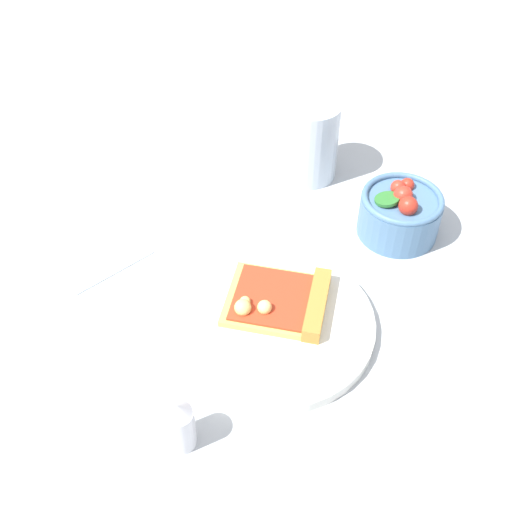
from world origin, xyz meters
TOP-DOWN VIEW (x-y plane):
  - ground_plane at (0.00, 0.00)m, footprint 2.40×2.40m
  - plate at (0.04, -0.02)m, footprint 0.24×0.24m
  - pizza_slice_main at (0.01, -0.02)m, footprint 0.14×0.15m
  - salad_bowl at (-0.20, 0.01)m, footprint 0.11×0.11m
  - soda_glass at (-0.23, -0.15)m, footprint 0.08×0.08m
  - paper_napkin at (0.08, -0.28)m, footprint 0.13×0.13m
  - pepper_shaker at (0.21, 0.00)m, footprint 0.03×0.03m

SIDE VIEW (x-z plane):
  - ground_plane at x=0.00m, z-range 0.00..0.00m
  - paper_napkin at x=0.08m, z-range 0.00..0.00m
  - plate at x=0.04m, z-range 0.00..0.01m
  - pizza_slice_main at x=0.01m, z-range 0.01..0.03m
  - pepper_shaker at x=0.21m, z-range 0.00..0.06m
  - salad_bowl at x=-0.20m, z-range 0.00..0.07m
  - soda_glass at x=-0.23m, z-range 0.00..0.11m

